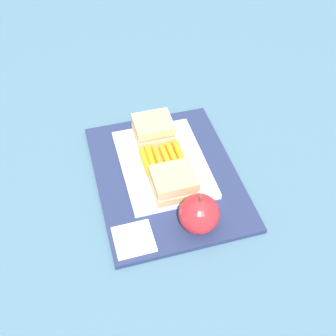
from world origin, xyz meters
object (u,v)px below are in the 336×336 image
(apple, at_px, (199,214))
(paper_napkin, at_px, (134,239))
(food_tray, at_px, (163,164))
(sandwich_half_right, at_px, (174,182))
(carrot_sticks_bundle, at_px, (163,159))
(sandwich_half_left, at_px, (153,129))

(apple, distance_m, paper_napkin, 0.12)
(food_tray, height_order, apple, apple)
(apple, bearing_deg, sandwich_half_right, -165.28)
(food_tray, bearing_deg, carrot_sticks_bundle, -179.53)
(food_tray, xyz_separation_m, sandwich_half_right, (0.08, 0.00, 0.03))
(carrot_sticks_bundle, bearing_deg, sandwich_half_right, 0.00)
(food_tray, distance_m, carrot_sticks_bundle, 0.01)
(sandwich_half_left, xyz_separation_m, paper_napkin, (0.24, -0.10, -0.03))
(sandwich_half_right, distance_m, carrot_sticks_bundle, 0.08)
(food_tray, height_order, sandwich_half_left, sandwich_half_left)
(paper_napkin, bearing_deg, carrot_sticks_bundle, 148.85)
(food_tray, relative_size, paper_napkin, 3.29)
(food_tray, relative_size, apple, 2.72)
(sandwich_half_right, height_order, carrot_sticks_bundle, sandwich_half_right)
(sandwich_half_left, bearing_deg, sandwich_half_right, 0.00)
(apple, bearing_deg, carrot_sticks_bundle, -172.25)
(sandwich_half_left, distance_m, apple, 0.24)
(food_tray, xyz_separation_m, carrot_sticks_bundle, (-0.00, -0.00, 0.01))
(apple, relative_size, paper_napkin, 1.21)
(sandwich_half_left, bearing_deg, apple, 5.28)
(sandwich_half_left, relative_size, paper_napkin, 1.14)
(sandwich_half_left, relative_size, sandwich_half_right, 1.00)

